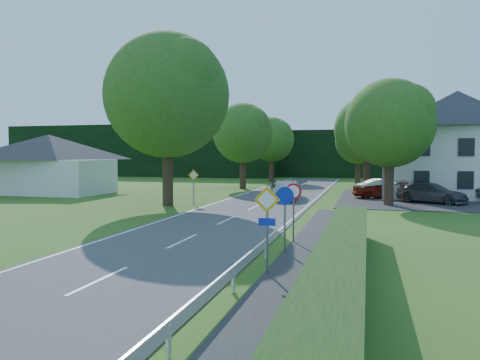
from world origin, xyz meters
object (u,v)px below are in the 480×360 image
(streetlight, at_px, (382,141))
(parked_car_grey, at_px, (432,193))
(parasol, at_px, (402,191))
(motorcycle, at_px, (274,186))
(parked_car_red, at_px, (379,190))
(parked_car_silver_a, at_px, (387,188))
(moving_car, at_px, (286,191))

(streetlight, xyz_separation_m, parked_car_grey, (3.45, 0.22, -3.72))
(streetlight, bearing_deg, parasol, -19.43)
(motorcycle, distance_m, parasol, 13.03)
(streetlight, height_order, parasol, streetlight)
(motorcycle, xyz_separation_m, parked_car_grey, (12.71, -6.73, 0.18))
(streetlight, distance_m, parked_car_red, 4.76)
(streetlight, xyz_separation_m, parked_car_red, (-0.12, 2.93, -3.75))
(parked_car_silver_a, distance_m, parasol, 3.96)
(streetlight, bearing_deg, motorcycle, 143.11)
(streetlight, height_order, parked_car_silver_a, streetlight)
(moving_car, relative_size, parked_car_red, 1.10)
(motorcycle, bearing_deg, parked_car_silver_a, -17.40)
(moving_car, xyz_separation_m, parked_car_grey, (10.25, 1.06, -0.01))
(moving_car, xyz_separation_m, motorcycle, (-2.46, 7.79, -0.18))
(parked_car_silver_a, xyz_separation_m, parasol, (0.92, -3.85, 0.10))
(parked_car_grey, bearing_deg, moving_car, 124.05)
(motorcycle, bearing_deg, parked_car_red, -20.91)
(moving_car, bearing_deg, streetlight, 1.25)
(parked_car_red, bearing_deg, parked_car_grey, -140.26)
(parked_car_grey, bearing_deg, motorcycle, 90.25)
(parked_car_silver_a, bearing_deg, parked_car_red, 109.30)
(streetlight, relative_size, parasol, 4.20)
(motorcycle, xyz_separation_m, parasol, (10.68, -7.45, 0.33))
(parked_car_silver_a, bearing_deg, streetlight, 156.04)
(streetlight, relative_size, parked_car_grey, 1.64)
(parked_car_red, height_order, parked_car_grey, parked_car_grey)
(motorcycle, xyz_separation_m, parked_car_silver_a, (9.76, -3.60, 0.22))
(moving_car, bearing_deg, motorcycle, 101.75)
(moving_car, height_order, motorcycle, moving_car)
(moving_car, height_order, parked_car_grey, moving_car)
(parked_car_red, distance_m, parasol, 3.76)
(streetlight, xyz_separation_m, parked_car_silver_a, (0.50, 3.35, -3.67))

